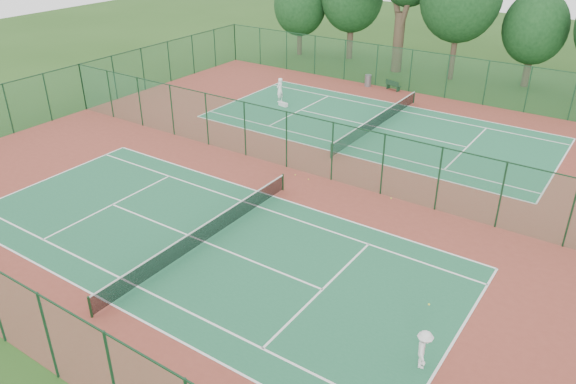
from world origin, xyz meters
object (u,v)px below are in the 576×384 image
at_px(player_near, 424,349).
at_px(player_far, 280,90).
at_px(bench, 393,85).
at_px(kit_bag, 283,104).
at_px(trash_bin, 368,81).

relative_size(player_near, player_far, 0.79).
distance_m(player_near, bench, 31.63).
bearing_deg(bench, kit_bag, -105.57).
relative_size(player_far, bench, 1.34).
bearing_deg(kit_bag, player_near, -33.46).
bearing_deg(kit_bag, trash_bin, 82.27).
bearing_deg(player_far, player_near, 44.57).
bearing_deg(bench, trash_bin, -159.87).
bearing_deg(player_far, kit_bag, 48.13).
bearing_deg(player_near, kit_bag, 23.47).
distance_m(player_far, trash_bin, 8.53).
distance_m(trash_bin, bench, 2.24).
bearing_deg(player_near, bench, 5.60).
height_order(player_far, kit_bag, player_far).
bearing_deg(trash_bin, kit_bag, -109.78).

